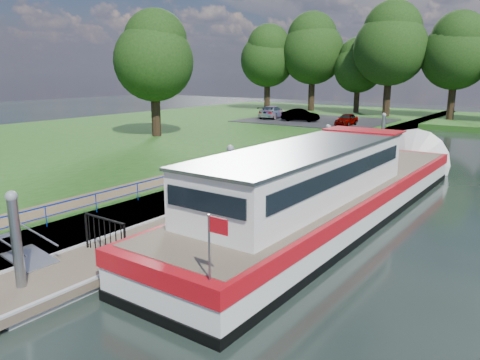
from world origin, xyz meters
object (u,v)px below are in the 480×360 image
Objects in this scene: pontoon at (286,190)px; car_b at (300,115)px; car_c at (272,112)px; car_a at (346,119)px; barge at (339,190)px.

pontoon is 26.02m from car_b.
car_a is at bearing 158.53° from car_c.
car_c is (-15.88, 24.20, 1.31)m from pontoon.
car_b is (-15.45, 25.04, 0.36)m from barge.
barge is 4.63× the size of car_c.
car_b is at bearing 154.88° from car_c.
car_b is (-5.34, 0.81, 0.06)m from car_a.
car_c is at bearing 62.22° from car_b.
car_b is at bearing 169.51° from car_a.
pontoon is 4.18m from barge.
barge is (3.60, -1.92, 0.90)m from pontoon.
car_c reaches higher than car_b.
car_c is (-19.48, 26.13, 0.41)m from barge.
car_b is at bearing 117.15° from pontoon.
car_b is (-11.86, 23.12, 1.27)m from pontoon.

